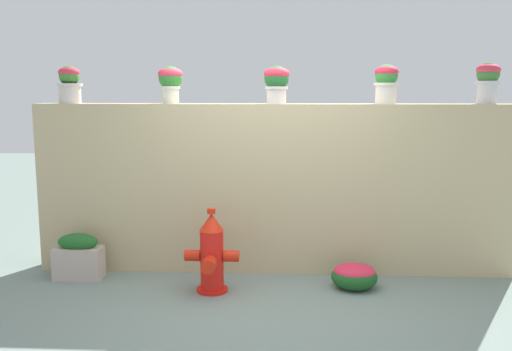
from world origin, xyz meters
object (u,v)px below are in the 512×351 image
object	(u,v)px
potted_plant_3	(386,81)
potted_plant_4	(488,79)
fire_hydrant	(212,255)
potted_plant_0	(69,83)
flower_bush_left	(354,275)
planter_box	(79,257)
potted_plant_1	(170,80)
potted_plant_2	(277,81)

from	to	relation	value
potted_plant_3	potted_plant_4	distance (m)	1.05
potted_plant_4	fire_hydrant	world-z (taller)	potted_plant_4
fire_hydrant	potted_plant_0	bearing A→B (deg)	156.17
potted_plant_0	potted_plant_4	world-z (taller)	potted_plant_4
potted_plant_3	potted_plant_0	bearing A→B (deg)	-179.84
potted_plant_0	flower_bush_left	world-z (taller)	potted_plant_0
potted_plant_3	planter_box	xyz separation A→B (m)	(-3.24, -0.43, -1.85)
potted_plant_4	planter_box	world-z (taller)	potted_plant_4
potted_plant_0	potted_plant_1	bearing A→B (deg)	0.95
potted_plant_2	planter_box	bearing A→B (deg)	-168.78
potted_plant_0	potted_plant_3	size ratio (longest dim) A/B	0.98
potted_plant_1	planter_box	bearing A→B (deg)	-154.90
flower_bush_left	potted_plant_4	bearing A→B (deg)	21.62
potted_plant_0	potted_plant_3	distance (m)	3.41
potted_plant_0	potted_plant_4	xyz separation A→B (m)	(4.45, 0.00, 0.04)
potted_plant_1	flower_bush_left	size ratio (longest dim) A/B	0.86
potted_plant_0	potted_plant_1	size ratio (longest dim) A/B	1.01
potted_plant_0	potted_plant_2	distance (m)	2.25
potted_plant_2	flower_bush_left	world-z (taller)	potted_plant_2
potted_plant_1	potted_plant_3	distance (m)	2.30
flower_bush_left	planter_box	world-z (taller)	planter_box
flower_bush_left	potted_plant_0	bearing A→B (deg)	169.84
potted_plant_3	flower_bush_left	distance (m)	2.06
potted_plant_4	potted_plant_3	bearing A→B (deg)	179.72
potted_plant_0	potted_plant_3	world-z (taller)	potted_plant_3
fire_hydrant	potted_plant_1	bearing A→B (deg)	125.42
potted_plant_1	planter_box	size ratio (longest dim) A/B	0.80
potted_plant_4	potted_plant_0	bearing A→B (deg)	-179.94
potted_plant_0	potted_plant_4	bearing A→B (deg)	0.06
potted_plant_2	potted_plant_3	bearing A→B (deg)	0.86
potted_plant_1	planter_box	world-z (taller)	potted_plant_1
potted_plant_0	fire_hydrant	distance (m)	2.46
potted_plant_3	flower_bush_left	world-z (taller)	potted_plant_3
potted_plant_1	fire_hydrant	world-z (taller)	potted_plant_1
potted_plant_3	potted_plant_1	bearing A→B (deg)	179.78
potted_plant_3	planter_box	distance (m)	3.75
fire_hydrant	flower_bush_left	bearing A→B (deg)	6.91
potted_plant_0	potted_plant_2	world-z (taller)	potted_plant_0
potted_plant_0	fire_hydrant	bearing A→B (deg)	-23.83
potted_plant_0	planter_box	distance (m)	1.89
potted_plant_1	potted_plant_3	bearing A→B (deg)	-0.22
fire_hydrant	planter_box	world-z (taller)	fire_hydrant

